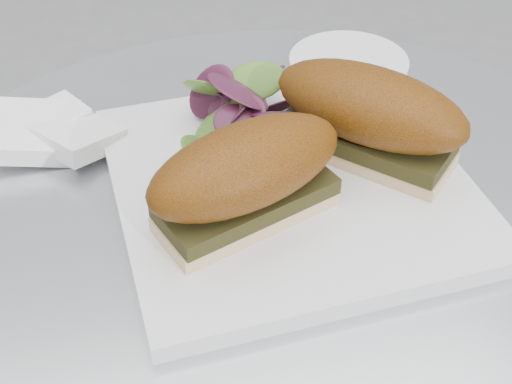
# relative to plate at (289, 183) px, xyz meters

# --- Properties ---
(plate) EXTENTS (0.30, 0.30, 0.02)m
(plate) POSITION_rel_plate_xyz_m (0.00, 0.00, 0.00)
(plate) COLOR silver
(plate) RESTS_ON table
(sandwich_left) EXTENTS (0.18, 0.12, 0.08)m
(sandwich_left) POSITION_rel_plate_xyz_m (-0.05, -0.04, 0.05)
(sandwich_left) COLOR beige
(sandwich_left) RESTS_ON plate
(sandwich_right) EXTENTS (0.17, 0.17, 0.08)m
(sandwich_right) POSITION_rel_plate_xyz_m (0.07, 0.01, 0.05)
(sandwich_right) COLOR beige
(sandwich_right) RESTS_ON plate
(salad) EXTENTS (0.11, 0.11, 0.05)m
(salad) POSITION_rel_plate_xyz_m (-0.03, 0.07, 0.03)
(salad) COLOR #55872C
(salad) RESTS_ON plate
(napkin) EXTENTS (0.14, 0.14, 0.02)m
(napkin) POSITION_rel_plate_xyz_m (-0.19, 0.11, 0.00)
(napkin) COLOR white
(napkin) RESTS_ON table
(saucer) EXTENTS (0.13, 0.13, 0.01)m
(saucer) POSITION_rel_plate_xyz_m (0.12, 0.18, -0.00)
(saucer) COLOR silver
(saucer) RESTS_ON table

